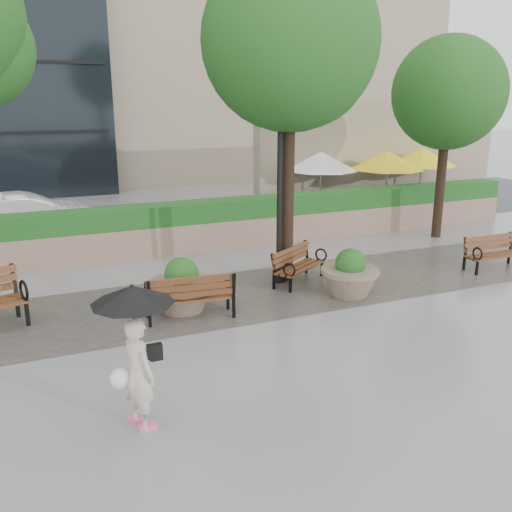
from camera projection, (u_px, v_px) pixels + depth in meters
name	position (u px, v px, depth m)	size (l,w,h in m)	color
ground	(243.00, 363.00, 9.32)	(100.00, 100.00, 0.00)	gray
cobble_strip	(190.00, 303.00, 11.97)	(28.00, 3.20, 0.01)	#383330
hedge_wall	(147.00, 231.00, 15.32)	(24.00, 0.80, 1.35)	#967361
cafe_wall	(380.00, 155.00, 21.18)	(10.00, 0.60, 4.00)	tan
cafe_hedge	(403.00, 208.00, 19.47)	(8.00, 0.50, 0.90)	#1B4D19
asphalt_street	(121.00, 224.00, 19.04)	(40.00, 7.00, 0.00)	black
bench_2	(190.00, 305.00, 11.08)	(1.78, 0.87, 0.92)	brown
bench_3	(299.00, 273.00, 13.17)	(1.61, 1.33, 0.82)	brown
bench_4	(494.00, 260.00, 14.16)	(1.56, 0.62, 0.83)	brown
planter_left	(182.00, 290.00, 11.43)	(1.32, 1.32, 1.11)	#7F6B56
planter_right	(350.00, 277.00, 12.29)	(1.26, 1.26, 1.06)	#7F6B56
lamppost	(279.00, 203.00, 12.76)	(0.28, 0.28, 4.24)	black
tree_1	(295.00, 48.00, 12.18)	(3.83, 3.80, 7.20)	black
tree_2	(451.00, 97.00, 16.42)	(3.35, 3.23, 5.85)	black
patio_umb_white	(321.00, 162.00, 19.30)	(2.50, 2.50, 2.30)	black
patio_umb_yellow_a	(388.00, 161.00, 19.54)	(2.50, 2.50, 2.30)	black
patio_umb_yellow_b	(422.00, 157.00, 20.63)	(2.50, 2.50, 2.30)	black
car_right	(28.00, 216.00, 17.12)	(1.43, 4.10, 1.35)	silver
pedestrian	(136.00, 343.00, 7.26)	(1.06, 1.06, 1.94)	beige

